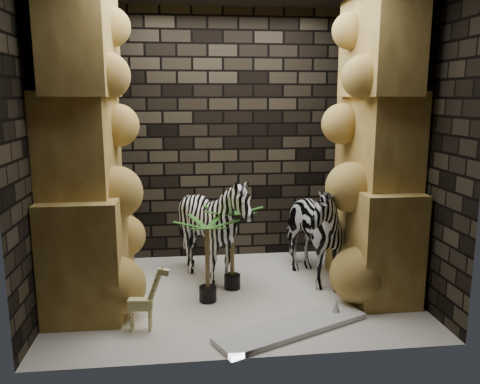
{
  "coord_description": "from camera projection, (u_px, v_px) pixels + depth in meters",
  "views": [
    {
      "loc": [
        -0.5,
        -4.64,
        1.98
      ],
      "look_at": [
        0.07,
        0.15,
        1.03
      ],
      "focal_mm": 36.43,
      "sensor_mm": 36.0,
      "label": 1
    }
  ],
  "objects": [
    {
      "name": "zebra_right",
      "position": [
        306.0,
        222.0,
        5.19
      ],
      "size": [
        0.85,
        1.22,
        1.31
      ],
      "primitive_type": "imported",
      "rotation": [
        0.0,
        0.0,
        0.24
      ],
      "color": "white",
      "rests_on": "floor"
    },
    {
      "name": "rock_pillar_left",
      "position": [
        85.0,
        149.0,
        4.51
      ],
      "size": [
        0.68,
        1.3,
        3.0
      ],
      "primitive_type": null,
      "color": "tan",
      "rests_on": "floor"
    },
    {
      "name": "wall_front",
      "position": [
        253.0,
        165.0,
        3.45
      ],
      "size": [
        3.5,
        0.0,
        3.5
      ],
      "primitive_type": "plane",
      "rotation": [
        -1.57,
        0.0,
        0.0
      ],
      "color": "black",
      "rests_on": "ground"
    },
    {
      "name": "rock_pillar_right",
      "position": [
        376.0,
        145.0,
        4.84
      ],
      "size": [
        0.58,
        1.25,
        3.0
      ],
      "primitive_type": null,
      "color": "tan",
      "rests_on": "floor"
    },
    {
      "name": "zebra_left",
      "position": [
        214.0,
        234.0,
        5.14
      ],
      "size": [
        1.25,
        1.42,
        1.09
      ],
      "primitive_type": "imported",
      "rotation": [
        0.0,
        0.0,
        -0.26
      ],
      "color": "white",
      "rests_on": "floor"
    },
    {
      "name": "wall_left",
      "position": [
        45.0,
        149.0,
        4.47
      ],
      "size": [
        0.0,
        3.0,
        3.0
      ],
      "primitive_type": "plane",
      "rotation": [
        1.57,
        0.0,
        1.57
      ],
      "color": "black",
      "rests_on": "ground"
    },
    {
      "name": "palm_front",
      "position": [
        232.0,
        247.0,
        5.01
      ],
      "size": [
        0.36,
        0.36,
        0.9
      ],
      "primitive_type": null,
      "color": "#1A4314",
      "rests_on": "floor"
    },
    {
      "name": "surfboard",
      "position": [
        292.0,
        328.0,
        4.18
      ],
      "size": [
        1.43,
        0.91,
        0.05
      ],
      "primitive_type": "cube",
      "rotation": [
        0.0,
        0.0,
        0.43
      ],
      "color": "silver",
      "rests_on": "floor"
    },
    {
      "name": "floor",
      "position": [
        235.0,
        294.0,
        4.96
      ],
      "size": [
        3.5,
        3.5,
        0.0
      ],
      "primitive_type": "plane",
      "color": "silver",
      "rests_on": "ground"
    },
    {
      "name": "wall_right",
      "position": [
        408.0,
        145.0,
        4.88
      ],
      "size": [
        0.0,
        3.0,
        3.0
      ],
      "primitive_type": "plane",
      "rotation": [
        1.57,
        0.0,
        -1.57
      ],
      "color": "black",
      "rests_on": "ground"
    },
    {
      "name": "wall_back",
      "position": [
        223.0,
        136.0,
        5.89
      ],
      "size": [
        3.5,
        0.0,
        3.5
      ],
      "primitive_type": "plane",
      "rotation": [
        1.57,
        0.0,
        0.0
      ],
      "color": "black",
      "rests_on": "ground"
    },
    {
      "name": "giraffe_toy",
      "position": [
        140.0,
        297.0,
        4.13
      ],
      "size": [
        0.32,
        0.14,
        0.6
      ],
      "primitive_type": null,
      "rotation": [
        0.0,
        0.0,
        -0.12
      ],
      "color": "#EBDF8B",
      "rests_on": "floor"
    },
    {
      "name": "palm_back",
      "position": [
        207.0,
        260.0,
        4.7
      ],
      "size": [
        0.36,
        0.36,
        0.84
      ],
      "primitive_type": null,
      "color": "#1A4314",
      "rests_on": "floor"
    }
  ]
}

